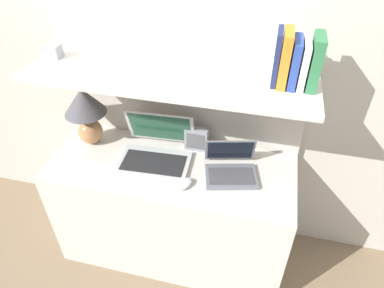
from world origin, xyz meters
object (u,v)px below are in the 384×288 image
(laptop_small, at_px, (231,168))
(computer_mouse, at_px, (185,184))
(router_box, at_px, (196,139))
(book_blue, at_px, (295,62))
(shelf_gadget, at_px, (53,51))
(laptop_large, at_px, (156,151))
(book_orange, at_px, (285,58))
(book_green, at_px, (315,62))
(book_white, at_px, (304,64))
(table_lamp, at_px, (85,109))
(book_navy, at_px, (277,57))

(laptop_small, height_order, computer_mouse, laptop_small)
(router_box, bearing_deg, computer_mouse, -87.96)
(book_blue, bearing_deg, router_box, 165.04)
(book_blue, height_order, shelf_gadget, book_blue)
(laptop_large, distance_m, laptop_small, 0.42)
(book_orange, bearing_deg, book_blue, 0.00)
(computer_mouse, distance_m, router_box, 0.32)
(book_green, bearing_deg, book_white, 180.00)
(table_lamp, relative_size, shelf_gadget, 4.66)
(book_green, bearing_deg, computer_mouse, -159.39)
(laptop_small, relative_size, book_navy, 1.36)
(book_orange, bearing_deg, router_box, 163.56)
(table_lamp, bearing_deg, book_green, -1.83)
(table_lamp, bearing_deg, book_blue, -1.96)
(laptop_small, distance_m, shelf_gadget, 1.08)
(table_lamp, height_order, laptop_small, table_lamp)
(book_orange, bearing_deg, laptop_small, -166.35)
(book_blue, relative_size, book_orange, 0.87)
(book_blue, xyz_separation_m, book_orange, (-0.04, 0.00, 0.01))
(laptop_small, bearing_deg, book_white, 9.55)
(laptop_large, xyz_separation_m, book_navy, (0.57, 0.02, 0.61))
(computer_mouse, relative_size, book_green, 0.53)
(table_lamp, xyz_separation_m, book_blue, (1.07, -0.04, 0.42))
(book_white, distance_m, book_blue, 0.04)
(laptop_small, height_order, book_orange, book_orange)
(laptop_large, xyz_separation_m, laptop_small, (0.42, -0.03, -0.02))
(table_lamp, relative_size, book_green, 1.62)
(laptop_small, relative_size, book_green, 1.42)
(router_box, bearing_deg, book_blue, -14.96)
(router_box, height_order, book_white, book_white)
(laptop_large, xyz_separation_m, book_orange, (0.60, 0.02, 0.61))
(computer_mouse, bearing_deg, book_orange, 26.25)
(laptop_small, bearing_deg, shelf_gadget, 177.32)
(shelf_gadget, bearing_deg, book_white, 0.00)
(laptop_small, height_order, shelf_gadget, shelf_gadget)
(table_lamp, distance_m, laptop_large, 0.46)
(laptop_small, height_order, book_navy, book_navy)
(laptop_small, relative_size, shelf_gadget, 4.07)
(laptop_large, distance_m, computer_mouse, 0.28)
(book_white, height_order, book_blue, book_blue)
(laptop_large, bearing_deg, book_green, 1.27)
(computer_mouse, height_order, book_navy, book_navy)
(computer_mouse, bearing_deg, laptop_small, 35.07)
(book_green, bearing_deg, book_orange, 180.00)
(computer_mouse, relative_size, book_blue, 0.58)
(table_lamp, xyz_separation_m, shelf_gadget, (-0.08, -0.04, 0.35))
(book_white, bearing_deg, book_green, 0.00)
(router_box, relative_size, book_green, 0.65)
(router_box, distance_m, book_navy, 0.71)
(laptop_small, height_order, router_box, laptop_small)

